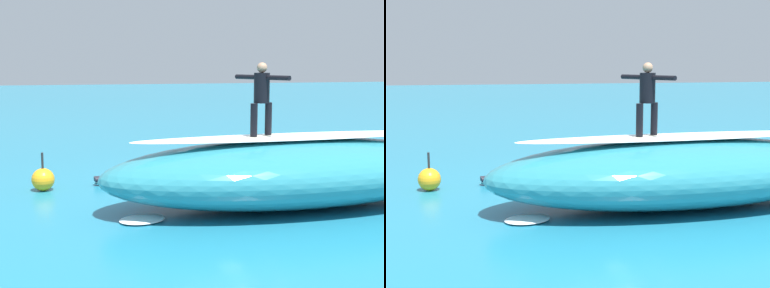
# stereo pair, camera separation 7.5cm
# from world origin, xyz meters

# --- Properties ---
(ground_plane) EXTENTS (120.00, 120.00, 0.00)m
(ground_plane) POSITION_xyz_m (0.00, 0.00, 0.00)
(ground_plane) COLOR teal
(wave_crest) EXTENTS (8.54, 3.38, 1.47)m
(wave_crest) POSITION_xyz_m (-0.74, 2.59, 0.73)
(wave_crest) COLOR teal
(wave_crest) RESTS_ON ground_plane
(wave_foam_lip) EXTENTS (7.22, 1.29, 0.08)m
(wave_foam_lip) POSITION_xyz_m (-0.74, 2.59, 1.51)
(wave_foam_lip) COLOR white
(wave_foam_lip) RESTS_ON wave_crest
(surfboard_riding) EXTENTS (1.89, 1.35, 0.09)m
(surfboard_riding) POSITION_xyz_m (0.04, 2.61, 1.51)
(surfboard_riding) COLOR #EAE5C6
(surfboard_riding) RESTS_ON wave_crest
(surfer_riding) EXTENTS (0.79, 1.32, 1.53)m
(surfer_riding) POSITION_xyz_m (0.04, 2.61, 2.45)
(surfer_riding) COLOR black
(surfer_riding) RESTS_ON surfboard_riding
(surfboard_paddling) EXTENTS (2.25, 0.80, 0.09)m
(surfboard_paddling) POSITION_xyz_m (2.28, -0.52, 0.05)
(surfboard_paddling) COLOR #33B2D1
(surfboard_paddling) RESTS_ON ground_plane
(surfer_paddling) EXTENTS (1.65, 0.43, 0.30)m
(surfer_paddling) POSITION_xyz_m (2.40, -0.50, 0.22)
(surfer_paddling) COLOR black
(surfer_paddling) RESTS_ON surfboard_paddling
(buoy_marker) EXTENTS (0.55, 0.55, 0.93)m
(buoy_marker) POSITION_xyz_m (4.58, -0.12, 0.28)
(buoy_marker) COLOR orange
(buoy_marker) RESTS_ON ground_plane
(foam_patch_near) EXTENTS (0.57, 0.63, 0.17)m
(foam_patch_near) POSITION_xyz_m (1.49, -2.81, 0.08)
(foam_patch_near) COLOR white
(foam_patch_near) RESTS_ON ground_plane
(foam_patch_mid) EXTENTS (0.90, 0.91, 0.16)m
(foam_patch_mid) POSITION_xyz_m (-2.23, -0.92, 0.08)
(foam_patch_mid) COLOR white
(foam_patch_mid) RESTS_ON ground_plane
(foam_patch_far) EXTENTS (1.08, 0.92, 0.08)m
(foam_patch_far) POSITION_xyz_m (2.66, 3.09, 0.04)
(foam_patch_far) COLOR white
(foam_patch_far) RESTS_ON ground_plane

